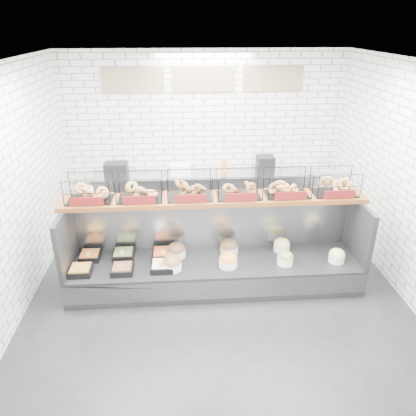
{
  "coord_description": "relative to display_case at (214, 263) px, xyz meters",
  "views": [
    {
      "loc": [
        -0.45,
        -4.47,
        3.41
      ],
      "look_at": [
        -0.09,
        0.45,
        1.13
      ],
      "focal_mm": 35.0,
      "sensor_mm": 36.0,
      "label": 1
    }
  ],
  "objects": [
    {
      "name": "room_shell",
      "position": [
        0.02,
        0.26,
        1.73
      ],
      "size": [
        5.02,
        5.51,
        3.01
      ],
      "color": "white",
      "rests_on": "ground"
    },
    {
      "name": "bagel_shelf",
      "position": [
        0.02,
        0.17,
        1.05
      ],
      "size": [
        4.1,
        0.5,
        0.4
      ],
      "color": "#522B11",
      "rests_on": "display_case"
    },
    {
      "name": "display_case",
      "position": [
        0.0,
        0.0,
        0.0
      ],
      "size": [
        4.0,
        0.9,
        1.2
      ],
      "color": "black",
      "rests_on": "ground"
    },
    {
      "name": "ground",
      "position": [
        0.02,
        -0.34,
        -0.33
      ],
      "size": [
        5.5,
        5.5,
        0.0
      ],
      "primitive_type": "plane",
      "color": "black",
      "rests_on": "ground"
    },
    {
      "name": "prep_counter",
      "position": [
        0.01,
        2.09,
        0.14
      ],
      "size": [
        4.0,
        0.6,
        1.2
      ],
      "color": "#93969B",
      "rests_on": "ground"
    }
  ]
}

